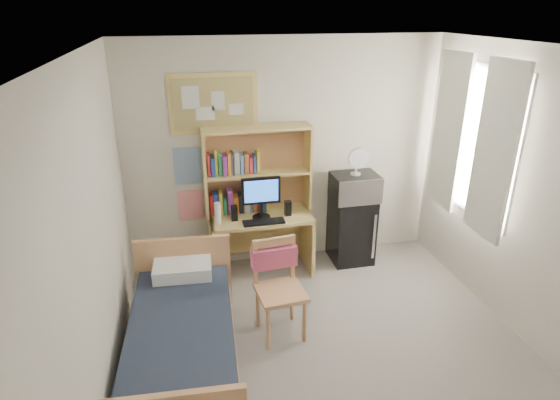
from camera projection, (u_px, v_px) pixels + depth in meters
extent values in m
cube|color=gray|center=(340.00, 375.00, 3.94)|extent=(3.60, 4.20, 0.02)
cube|color=white|center=(361.00, 53.00, 2.94)|extent=(3.60, 4.20, 0.02)
cube|color=beige|center=(285.00, 155.00, 5.33)|extent=(3.60, 0.04, 2.60)
cube|color=beige|center=(91.00, 264.00, 3.08)|extent=(0.04, 4.20, 2.60)
cube|color=beige|center=(559.00, 215.00, 3.80)|extent=(0.04, 4.20, 2.60)
cube|color=white|center=(472.00, 141.00, 4.76)|extent=(0.10, 1.40, 1.70)
cube|color=silver|center=(494.00, 152.00, 4.39)|extent=(0.04, 0.55, 1.70)
cube|color=silver|center=(448.00, 132.00, 5.11)|extent=(0.04, 0.55, 1.70)
cube|color=tan|center=(213.00, 104.00, 4.92)|extent=(0.94, 0.03, 0.64)
cube|color=#26579A|center=(187.00, 166.00, 5.12)|extent=(0.30, 0.01, 0.42)
cube|color=#F02A39|center=(191.00, 205.00, 5.30)|extent=(0.28, 0.01, 0.36)
cube|color=#DDBE6B|center=(261.00, 244.00, 5.35)|extent=(1.14, 0.57, 0.71)
cube|color=tan|center=(281.00, 291.00, 4.26)|extent=(0.51, 0.51, 0.93)
cube|color=black|center=(351.00, 229.00, 5.60)|extent=(0.47, 0.47, 0.80)
cube|color=#1B2231|center=(183.00, 346.00, 3.91)|extent=(0.99, 1.82, 0.49)
cube|color=#DDBE6B|center=(257.00, 170.00, 5.16)|extent=(1.19, 0.30, 0.97)
cube|color=black|center=(261.00, 199.00, 5.07)|extent=(0.42, 0.03, 0.45)
cube|color=black|center=(264.00, 222.00, 5.03)|extent=(0.45, 0.14, 0.02)
cube|color=black|center=(234.00, 213.00, 5.07)|extent=(0.07, 0.07, 0.17)
cube|color=black|center=(288.00, 208.00, 5.19)|extent=(0.07, 0.07, 0.17)
cylinder|color=white|center=(218.00, 213.00, 4.98)|extent=(0.07, 0.07, 0.24)
cube|color=#CE4E70|center=(274.00, 257.00, 4.34)|extent=(0.43, 0.17, 0.20)
cube|color=#B8B8BD|center=(355.00, 187.00, 5.37)|extent=(0.52, 0.39, 0.30)
cylinder|color=white|center=(356.00, 162.00, 5.25)|extent=(0.24, 0.24, 0.29)
cube|color=white|center=(183.00, 268.00, 4.48)|extent=(0.56, 0.41, 0.13)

